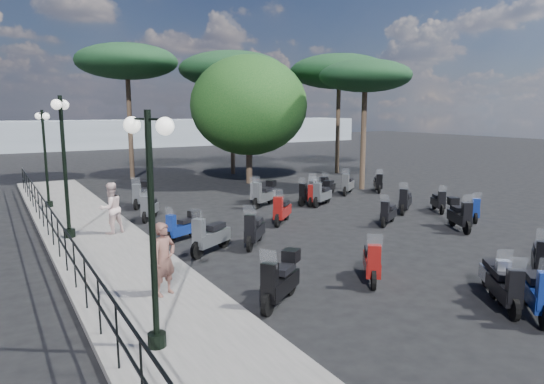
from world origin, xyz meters
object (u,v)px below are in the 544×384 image
lamp_post_0 (152,216)px  scooter_32 (318,190)px  scooter_5 (141,195)px  scooter_2 (210,237)px  scooter_23 (328,187)px  scooter_15 (282,211)px  scooter_29 (378,184)px  scooter_27 (438,202)px  scooter_6 (538,294)px  scooter_22 (318,192)px  pine_1 (339,72)px  broadleaf_tree (249,106)px  pedestrian_far (111,208)px  pine_0 (232,70)px  scooter_7 (495,277)px  scooter_1 (280,281)px  pine_3 (365,77)px  woman (164,259)px  scooter_19 (541,262)px  scooter_20 (460,215)px  scooter_31 (308,195)px  scooter_14 (388,214)px  scooter_10 (264,194)px  scooter_13 (505,289)px  scooter_21 (405,202)px  scooter_16 (316,195)px  scooter_3 (182,227)px  scooter_9 (254,231)px  scooter_17 (322,194)px  pine_2 (127,62)px  scooter_28 (348,185)px  lamp_post_1 (64,158)px  scooter_11 (253,193)px  scooter_4 (149,209)px

lamp_post_0 → scooter_32: bearing=25.6°
lamp_post_0 → scooter_5: size_ratio=2.64×
scooter_2 → scooter_23: 10.93m
scooter_15 → scooter_29: scooter_15 is taller
scooter_27 → scooter_6: bearing=84.8°
scooter_6 → scooter_22: size_ratio=0.96×
scooter_27 → pine_1: bearing=-75.6°
broadleaf_tree → pedestrian_far: bearing=-138.8°
scooter_6 → pine_0: bearing=-55.8°
pine_0 → scooter_7: bearing=-100.9°
scooter_1 → pine_3: pine_3 is taller
woman → scooter_19: size_ratio=1.01×
lamp_post_0 → woman: (0.89, 2.25, -1.49)m
scooter_20 → scooter_31: bearing=-44.8°
scooter_6 → broadleaf_tree: bearing=-55.2°
scooter_23 → scooter_14: bearing=129.3°
scooter_27 → scooter_10: bearing=-6.0°
scooter_14 → pine_0: bearing=-35.6°
lamp_post_0 → scooter_13: (6.92, -1.87, -1.99)m
scooter_21 → scooter_16: bearing=-1.9°
scooter_7 → scooter_15: (-0.44, 8.48, 0.06)m
scooter_5 → scooter_3: bearing=120.9°
scooter_9 → scooter_16: bearing=-99.8°
lamp_post_0 → scooter_27: bearing=4.7°
scooter_3 → scooter_7: scooter_7 is taller
lamp_post_0 → scooter_5: lamp_post_0 is taller
scooter_16 → scooter_17: bearing=-172.6°
scooter_13 → pine_2: size_ratio=0.17×
scooter_7 → scooter_29: (7.54, 11.96, 0.00)m
scooter_2 → pine_3: 14.58m
scooter_14 → scooter_28: (2.90, 5.85, 0.06)m
scooter_2 → scooter_20: size_ratio=1.03×
scooter_1 → scooter_19: scooter_19 is taller
scooter_5 → pine_3: pine_3 is taller
scooter_23 → pine_2: 14.34m
pine_3 → scooter_5: bearing=174.6°
scooter_2 → scooter_6: bearing=177.2°
scooter_28 → pine_1: size_ratio=0.18×
lamp_post_1 → woman: lamp_post_1 is taller
scooter_9 → scooter_16: scooter_9 is taller
lamp_post_1 → scooter_32: 11.44m
scooter_11 → scooter_13: scooter_13 is taller
scooter_4 → scooter_9: 5.51m
scooter_2 → scooter_16: (7.02, 4.42, -0.04)m
scooter_20 → scooter_22: size_ratio=1.06×
scooter_9 → pedestrian_far: bearing=-1.5°
pedestrian_far → scooter_2: (2.07, -3.32, -0.49)m
scooter_19 → scooter_11: bearing=-28.2°
scooter_14 → pine_2: (-4.90, 16.95, 6.55)m
scooter_2 → scooter_5: 7.89m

